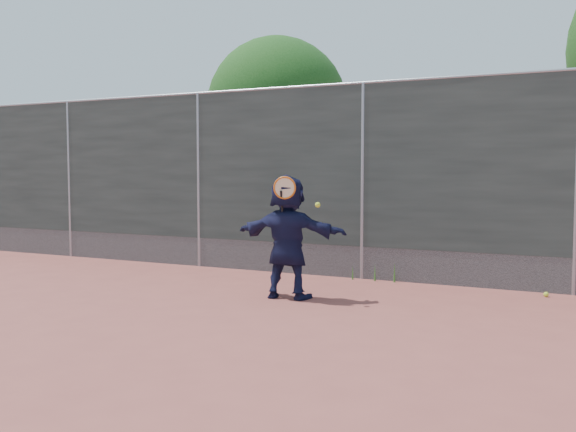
% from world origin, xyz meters
% --- Properties ---
extents(ground, '(80.00, 80.00, 0.00)m').
position_xyz_m(ground, '(0.00, 0.00, 0.00)').
color(ground, '#9E4C42').
rests_on(ground, ground).
extents(player, '(1.53, 0.58, 1.62)m').
position_xyz_m(player, '(-0.36, 1.63, 0.81)').
color(player, '#15183A').
rests_on(player, ground).
extents(ball_ground, '(0.07, 0.07, 0.07)m').
position_xyz_m(ball_ground, '(2.68, 3.19, 0.03)').
color(ball_ground, '#C4DF31').
rests_on(ball_ground, ground).
extents(fence, '(20.00, 0.06, 3.03)m').
position_xyz_m(fence, '(-0.00, 3.50, 1.58)').
color(fence, '#38423D').
rests_on(fence, ground).
extents(swing_action, '(0.60, 0.17, 0.51)m').
position_xyz_m(swing_action, '(-0.27, 1.44, 1.41)').
color(swing_action, '#CF5C13').
rests_on(swing_action, ground).
extents(tree_left, '(3.15, 3.00, 4.53)m').
position_xyz_m(tree_left, '(-2.85, 6.55, 2.94)').
color(tree_left, '#382314').
rests_on(tree_left, ground).
extents(weed_clump, '(0.68, 0.07, 0.30)m').
position_xyz_m(weed_clump, '(0.29, 3.38, 0.13)').
color(weed_clump, '#387226').
rests_on(weed_clump, ground).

